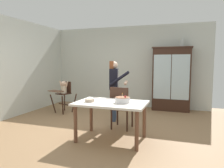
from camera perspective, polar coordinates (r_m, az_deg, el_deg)
ground_plane at (r=4.85m, az=-3.50°, el=-12.04°), size 6.24×6.24×0.00m
wall_back at (r=7.12m, az=4.39°, el=4.76°), size 5.32×0.06×2.70m
wall_left at (r=6.11m, az=-27.18°, el=3.92°), size 0.06×5.32×2.70m
china_cabinet at (r=6.67m, az=16.00°, el=1.35°), size 1.18×0.48×1.96m
ceramic_vase at (r=6.67m, az=18.69°, el=10.68°), size 0.13×0.13×0.27m
high_chair_with_toddler at (r=6.33m, az=-13.20°, el=-1.86°), size 0.73×0.80×0.95m
adult_person at (r=5.26m, az=0.65°, el=0.19°), size 0.57×0.56×1.53m
dining_table at (r=4.00m, az=-0.28°, el=-6.47°), size 1.36×0.89×0.74m
birthday_cake at (r=3.92m, az=2.88°, el=-4.39°), size 0.28×0.28×0.19m
serving_bowl at (r=4.05m, az=-6.16°, el=-4.49°), size 0.18×0.18×0.05m
dining_chair_far_side at (r=4.63m, az=2.36°, el=-5.79°), size 0.48×0.48×0.96m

